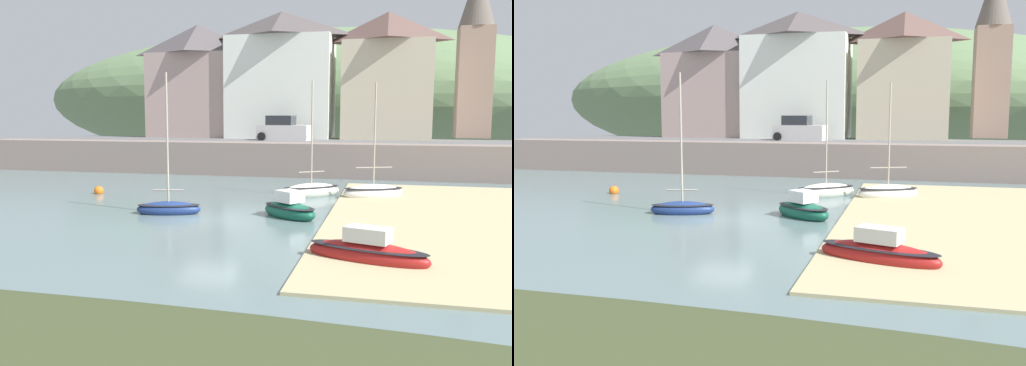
% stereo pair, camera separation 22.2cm
% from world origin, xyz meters
% --- Properties ---
extents(ground, '(48.00, 41.00, 0.61)m').
position_xyz_m(ground, '(1.40, -9.56, 0.16)').
color(ground, slate).
extents(quay_seawall, '(48.00, 9.40, 2.40)m').
position_xyz_m(quay_seawall, '(0.00, 17.50, 1.36)').
color(quay_seawall, gray).
rests_on(quay_seawall, ground).
extents(hillside_backdrop, '(80.00, 44.00, 18.44)m').
position_xyz_m(hillside_backdrop, '(-1.95, 55.20, 6.45)').
color(hillside_backdrop, '#638055').
rests_on(hillside_backdrop, ground).
extents(waterfront_building_left, '(8.60, 5.02, 9.92)m').
position_xyz_m(waterfront_building_left, '(-9.46, 25.20, 7.46)').
color(waterfront_building_left, '#AC928C').
rests_on(waterfront_building_left, ground).
extents(waterfront_building_centre, '(9.11, 5.86, 10.74)m').
position_xyz_m(waterfront_building_centre, '(-1.82, 25.20, 7.85)').
color(waterfront_building_centre, white).
rests_on(waterfront_building_centre, ground).
extents(waterfront_building_right, '(7.43, 5.27, 10.35)m').
position_xyz_m(waterfront_building_right, '(7.08, 25.20, 7.67)').
color(waterfront_building_right, beige).
rests_on(waterfront_building_right, ground).
extents(church_with_spire, '(3.00, 3.00, 14.67)m').
position_xyz_m(church_with_spire, '(14.36, 29.20, 9.97)').
color(church_with_spire, tan).
rests_on(church_with_spire, ground).
extents(sailboat_far_left, '(3.59, 2.54, 6.36)m').
position_xyz_m(sailboat_far_left, '(6.73, 7.72, 0.33)').
color(sailboat_far_left, white).
rests_on(sailboat_far_left, ground).
extents(dinghy_open_wooden, '(4.01, 2.21, 1.30)m').
position_xyz_m(dinghy_open_wooden, '(6.98, -5.37, 0.33)').
color(dinghy_open_wooden, '#A41C1A').
rests_on(dinghy_open_wooden, ground).
extents(rowboat_small_beached, '(3.13, 2.81, 1.39)m').
position_xyz_m(rowboat_small_beached, '(3.34, 1.31, 0.34)').
color(rowboat_small_beached, '#14543D').
rests_on(rowboat_small_beached, ground).
extents(sailboat_blue_trim, '(3.08, 1.75, 6.48)m').
position_xyz_m(sailboat_blue_trim, '(-2.13, 0.82, 0.29)').
color(sailboat_blue_trim, navy).
rests_on(sailboat_blue_trim, ground).
extents(sailboat_white_hull, '(3.47, 3.01, 6.48)m').
position_xyz_m(sailboat_white_hull, '(3.39, 7.63, 0.32)').
color(sailboat_white_hull, silver).
rests_on(sailboat_white_hull, ground).
extents(parked_car_near_slipway, '(4.27, 2.17, 1.95)m').
position_xyz_m(parked_car_near_slipway, '(-0.74, 20.70, 3.20)').
color(parked_car_near_slipway, silver).
rests_on(parked_car_near_slipway, ground).
extents(mooring_buoy, '(0.55, 0.55, 0.55)m').
position_xyz_m(mooring_buoy, '(-8.44, 5.67, 0.16)').
color(mooring_buoy, orange).
rests_on(mooring_buoy, ground).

